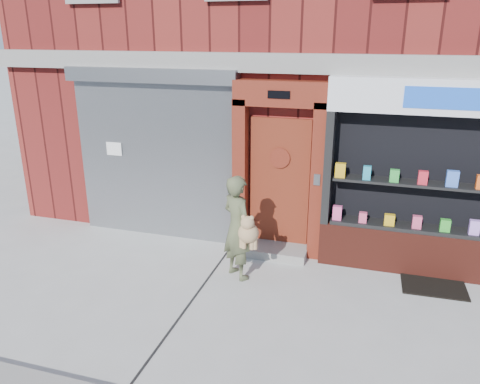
% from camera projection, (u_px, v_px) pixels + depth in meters
% --- Properties ---
extents(ground, '(80.00, 80.00, 0.00)m').
position_uv_depth(ground, '(301.00, 317.00, 6.24)').
color(ground, '#9E9E99').
rests_on(ground, ground).
extents(building, '(12.00, 8.16, 8.00)m').
position_uv_depth(building, '(354.00, 13.00, 10.37)').
color(building, '#5C1715').
rests_on(building, ground).
extents(shutter_bay, '(3.10, 0.30, 3.04)m').
position_uv_depth(shutter_bay, '(155.00, 145.00, 8.25)').
color(shutter_bay, gray).
rests_on(shutter_bay, ground).
extents(red_door_bay, '(1.52, 0.58, 2.90)m').
position_uv_depth(red_door_bay, '(279.00, 170.00, 7.66)').
color(red_door_bay, '#611C10').
rests_on(red_door_bay, ground).
extents(pharmacy_bay, '(3.50, 0.41, 3.00)m').
position_uv_depth(pharmacy_bay, '(442.00, 190.00, 6.96)').
color(pharmacy_bay, '#5C1F15').
rests_on(pharmacy_bay, ground).
extents(woman, '(0.73, 0.67, 1.63)m').
position_uv_depth(woman, '(239.00, 228.00, 7.02)').
color(woman, '#515739').
rests_on(woman, ground).
extents(doormat, '(0.94, 0.67, 0.02)m').
position_uv_depth(doormat, '(434.00, 286.00, 6.98)').
color(doormat, black).
rests_on(doormat, ground).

